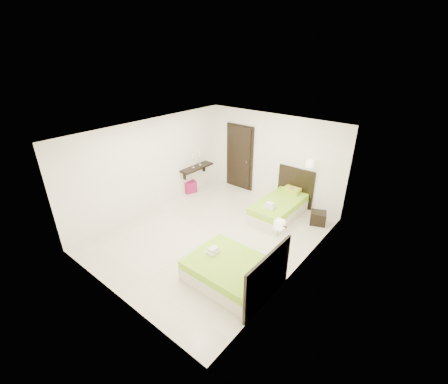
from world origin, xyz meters
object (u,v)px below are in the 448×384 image
Objects in this scene: bed_double at (234,272)px; nightstand at (318,218)px; bed_single at (280,206)px; ottoman at (190,186)px.

nightstand is at bearing 82.89° from bed_double.
nightstand is (0.40, 3.18, -0.08)m from bed_double.
bed_double is at bearing -78.21° from bed_single.
bed_single is at bearing 170.86° from nightstand.
nightstand is (1.01, 0.24, -0.11)m from bed_single.
bed_single is 1.08× the size of bed_double.
bed_double is (0.61, -2.94, -0.03)m from bed_single.
bed_single is at bearing 9.41° from ottoman.
bed_single is 3.00m from bed_double.
bed_double is at bearing -119.53° from nightstand.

